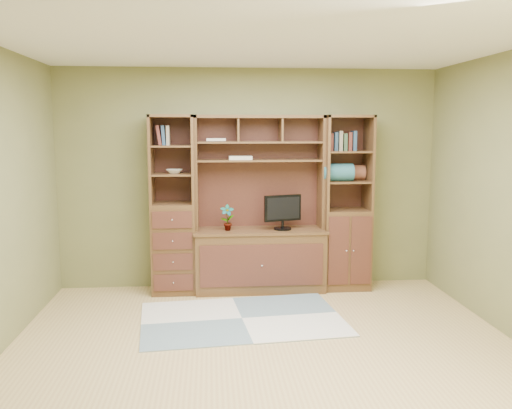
{
  "coord_description": "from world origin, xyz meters",
  "views": [
    {
      "loc": [
        -0.47,
        -4.45,
        1.9
      ],
      "look_at": [
        0.02,
        1.2,
        1.1
      ],
      "focal_mm": 38.0,
      "sensor_mm": 36.0,
      "label": 1
    }
  ],
  "objects": [
    {
      "name": "right_tower",
      "position": [
        1.14,
        1.77,
        1.02
      ],
      "size": [
        0.55,
        0.45,
        2.05
      ],
      "primitive_type": "cube",
      "color": "#50341C",
      "rests_on": "ground"
    },
    {
      "name": "bowl",
      "position": [
        -0.87,
        1.77,
        1.41
      ],
      "size": [
        0.19,
        0.19,
        0.05
      ],
      "primitive_type": "imported",
      "color": "beige",
      "rests_on": "left_tower"
    },
    {
      "name": "room",
      "position": [
        0.0,
        0.0,
        1.3
      ],
      "size": [
        4.6,
        4.1,
        2.64
      ],
      "color": "tan",
      "rests_on": "ground"
    },
    {
      "name": "center_hutch",
      "position": [
        0.11,
        1.73,
        1.02
      ],
      "size": [
        1.54,
        0.53,
        2.05
      ],
      "primitive_type": "cube",
      "color": "#50341C",
      "rests_on": "ground"
    },
    {
      "name": "left_tower",
      "position": [
        -0.89,
        1.77,
        1.02
      ],
      "size": [
        0.5,
        0.45,
        2.05
      ],
      "primitive_type": "cube",
      "color": "#50341C",
      "rests_on": "ground"
    },
    {
      "name": "monitor",
      "position": [
        0.37,
        1.7,
        1.01
      ],
      "size": [
        0.5,
        0.33,
        0.56
      ],
      "primitive_type": "cube",
      "rotation": [
        0.0,
        0.0,
        0.3
      ],
      "color": "black",
      "rests_on": "center_hutch"
    },
    {
      "name": "orchid",
      "position": [
        -0.27,
        1.7,
        0.88
      ],
      "size": [
        0.16,
        0.11,
        0.3
      ],
      "primitive_type": "imported",
      "color": "#AA5139",
      "rests_on": "center_hutch"
    },
    {
      "name": "rug",
      "position": [
        -0.16,
        0.76,
        0.01
      ],
      "size": [
        2.11,
        1.51,
        0.01
      ],
      "primitive_type": "cube",
      "rotation": [
        0.0,
        0.0,
        0.1
      ],
      "color": "#A8AFAE",
      "rests_on": "ground"
    },
    {
      "name": "blanket_red",
      "position": [
        1.21,
        1.85,
        1.38
      ],
      "size": [
        0.32,
        0.18,
        0.18
      ],
      "primitive_type": "cube",
      "color": "brown",
      "rests_on": "right_tower"
    },
    {
      "name": "magazines",
      "position": [
        -0.11,
        1.82,
        1.56
      ],
      "size": [
        0.27,
        0.19,
        0.04
      ],
      "primitive_type": "cube",
      "color": "beige",
      "rests_on": "center_hutch"
    },
    {
      "name": "blanket_teal",
      "position": [
        1.02,
        1.73,
        1.39
      ],
      "size": [
        0.35,
        0.2,
        0.2
      ],
      "primitive_type": "cube",
      "color": "#285F69",
      "rests_on": "right_tower"
    }
  ]
}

